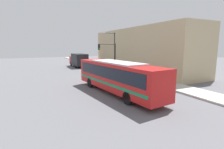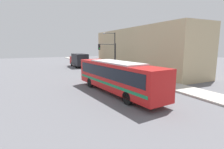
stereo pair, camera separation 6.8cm
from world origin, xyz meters
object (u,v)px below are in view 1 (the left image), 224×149
at_px(delivery_truck, 79,60).
at_px(pedestrian_near_corner, 136,69).
at_px(city_bus, 116,75).
at_px(parking_meter, 135,71).
at_px(street_lamp, 113,48).
at_px(fire_hydrant, 148,78).
at_px(traffic_light_pole, 109,52).

height_order(delivery_truck, pedestrian_near_corner, delivery_truck).
bearing_deg(city_bus, delivery_truck, 77.67).
bearing_deg(delivery_truck, pedestrian_near_corner, -72.15).
height_order(parking_meter, street_lamp, street_lamp).
relative_size(delivery_truck, parking_meter, 5.15).
bearing_deg(pedestrian_near_corner, fire_hydrant, -105.67).
height_order(city_bus, fire_hydrant, city_bus).
height_order(fire_hydrant, street_lamp, street_lamp).
bearing_deg(street_lamp, fire_hydrant, -89.58).
distance_m(parking_meter, pedestrian_near_corner, 2.09).
relative_size(street_lamp, pedestrian_near_corner, 3.96).
xyz_separation_m(delivery_truck, traffic_light_pole, (2.51, -10.17, 1.91)).
xyz_separation_m(delivery_truck, parking_meter, (3.54, -16.62, -0.47)).
bearing_deg(parking_meter, city_bus, -135.92).
bearing_deg(parking_meter, street_lamp, 90.59).
relative_size(traffic_light_pole, street_lamp, 0.72).
relative_size(city_bus, street_lamp, 1.80).
distance_m(city_bus, delivery_truck, 22.64).
bearing_deg(delivery_truck, street_lamp, -70.28).
distance_m(street_lamp, pedestrian_near_corner, 6.26).
bearing_deg(parking_meter, pedestrian_near_corner, 52.45).
xyz_separation_m(traffic_light_pole, pedestrian_near_corner, (2.31, -4.80, -2.46)).
bearing_deg(street_lamp, delivery_truck, 109.72).
bearing_deg(delivery_truck, traffic_light_pole, -76.14).
height_order(delivery_truck, traffic_light_pole, traffic_light_pole).
bearing_deg(pedestrian_near_corner, parking_meter, -127.55).
distance_m(delivery_truck, fire_hydrant, 19.85).
height_order(city_bus, delivery_truck, city_bus).
height_order(fire_hydrant, pedestrian_near_corner, pedestrian_near_corner).
distance_m(fire_hydrant, pedestrian_near_corner, 4.74).
relative_size(delivery_truck, street_lamp, 1.06).
relative_size(city_bus, traffic_light_pole, 2.49).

